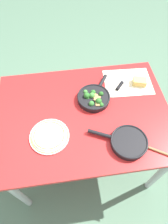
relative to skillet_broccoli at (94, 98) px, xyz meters
name	(u,v)px	position (x,y,z in m)	size (l,w,h in m)	color
ground_plane	(84,155)	(0.08, 0.11, -0.78)	(14.00, 14.00, 0.00)	#51755B
dining_table_red	(84,120)	(0.08, 0.11, -0.11)	(1.18, 0.85, 0.75)	red
skillet_broccoli	(94,98)	(0.00, 0.00, 0.00)	(0.25, 0.32, 0.07)	black
skillet_eggs	(128,142)	(-0.15, 0.36, 0.00)	(0.35, 0.24, 0.04)	black
wooden_spoon	(150,148)	(-0.27, 0.41, -0.02)	(0.36, 0.24, 0.02)	#996B42
parchment_sheet	(128,82)	(-0.28, -0.13, -0.03)	(0.37, 0.29, 0.00)	beige
grater_knife	(122,82)	(-0.24, -0.13, -0.02)	(0.18, 0.21, 0.02)	silver
cheese_block	(139,82)	(-0.36, -0.10, 0.00)	(0.11, 0.09, 0.05)	#E0C15B
dinner_plate_stack	(49,136)	(0.32, 0.25, -0.01)	(0.25, 0.25, 0.03)	silver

